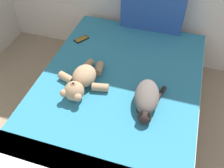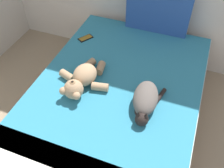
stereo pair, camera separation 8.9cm
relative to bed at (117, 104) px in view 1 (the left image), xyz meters
The scene contains 5 objects.
bed is the anchor object (origin of this frame).
patterned_cushion 1.04m from the bed, 83.77° to the left, with size 0.65×0.11×0.43m.
cat 0.44m from the bed, 26.16° to the right, with size 0.25×0.44×0.15m.
teddy_bear 0.43m from the bed, 159.36° to the right, with size 0.46×0.52×0.17m.
cell_phone 0.78m from the bed, 135.94° to the left, with size 0.14×0.16×0.01m.
Camera 1 is at (2.09, 2.11, 2.01)m, focal length 40.20 mm.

